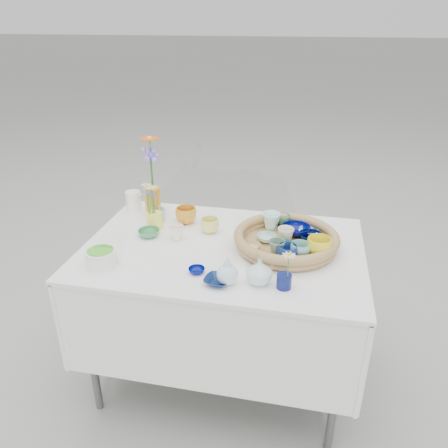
% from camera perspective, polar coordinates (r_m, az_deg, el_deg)
% --- Properties ---
extents(ground, '(80.00, 80.00, 0.00)m').
position_cam_1_polar(ground, '(2.45, -0.10, -18.87)').
color(ground, gray).
extents(display_table, '(1.26, 0.86, 0.77)m').
position_cam_1_polar(display_table, '(2.45, -0.10, -18.87)').
color(display_table, white).
rests_on(display_table, ground).
extents(wicker_tray, '(0.47, 0.47, 0.08)m').
position_cam_1_polar(wicker_tray, '(1.99, 8.12, -2.08)').
color(wicker_tray, '#9C734C').
rests_on(wicker_tray, display_table).
extents(tray_ceramic_0, '(0.17, 0.17, 0.04)m').
position_cam_1_polar(tray_ceramic_0, '(2.08, 9.39, -0.79)').
color(tray_ceramic_0, '#030957').
rests_on(tray_ceramic_0, wicker_tray).
extents(tray_ceramic_1, '(0.14, 0.14, 0.03)m').
position_cam_1_polar(tray_ceramic_1, '(2.04, 11.20, -1.62)').
color(tray_ceramic_1, '#010B3A').
rests_on(tray_ceramic_1, wicker_tray).
extents(tray_ceramic_2, '(0.13, 0.13, 0.09)m').
position_cam_1_polar(tray_ceramic_2, '(1.90, 12.30, -2.97)').
color(tray_ceramic_2, yellow).
rests_on(tray_ceramic_2, wicker_tray).
extents(tray_ceramic_3, '(0.11, 0.11, 0.03)m').
position_cam_1_polar(tray_ceramic_3, '(1.94, 8.11, -2.99)').
color(tray_ceramic_3, '#3A744D').
rests_on(tray_ceramic_3, wicker_tray).
extents(tray_ceramic_4, '(0.08, 0.08, 0.07)m').
position_cam_1_polar(tray_ceramic_4, '(1.89, 6.90, -3.07)').
color(tray_ceramic_4, slate).
rests_on(tray_ceramic_4, wicker_tray).
extents(tray_ceramic_5, '(0.12, 0.12, 0.03)m').
position_cam_1_polar(tray_ceramic_5, '(2.01, 5.60, -1.83)').
color(tray_ceramic_5, '#9FC7B3').
rests_on(tray_ceramic_5, wicker_tray).
extents(tray_ceramic_6, '(0.10, 0.10, 0.08)m').
position_cam_1_polar(tray_ceramic_6, '(2.11, 6.19, 0.38)').
color(tray_ceramic_6, '#C6FCE8').
rests_on(tray_ceramic_6, wicker_tray).
extents(tray_ceramic_7, '(0.08, 0.08, 0.07)m').
position_cam_1_polar(tray_ceramic_7, '(2.00, 8.04, -1.45)').
color(tray_ceramic_7, beige).
rests_on(tray_ceramic_7, wicker_tray).
extents(tray_ceramic_8, '(0.11, 0.11, 0.02)m').
position_cam_1_polar(tray_ceramic_8, '(2.10, 11.02, -0.92)').
color(tray_ceramic_8, '#8EBBF2').
rests_on(tray_ceramic_8, wicker_tray).
extents(tray_ceramic_9, '(0.12, 0.12, 0.07)m').
position_cam_1_polar(tray_ceramic_9, '(1.85, 8.25, -3.75)').
color(tray_ceramic_9, navy).
rests_on(tray_ceramic_9, wicker_tray).
extents(tray_ceramic_10, '(0.09, 0.09, 0.03)m').
position_cam_1_polar(tray_ceramic_10, '(1.92, 3.48, -3.03)').
color(tray_ceramic_10, tan).
rests_on(tray_ceramic_10, wicker_tray).
extents(tray_ceramic_11, '(0.09, 0.09, 0.07)m').
position_cam_1_polar(tray_ceramic_11, '(1.88, 9.91, -3.43)').
color(tray_ceramic_11, '#78BCB6').
rests_on(tray_ceramic_11, wicker_tray).
extents(tray_ceramic_12, '(0.07, 0.07, 0.06)m').
position_cam_1_polar(tray_ceramic_12, '(2.14, 7.77, 0.42)').
color(tray_ceramic_12, '#427F55').
rests_on(tray_ceramic_12, wicker_tray).
extents(loose_ceramic_0, '(0.14, 0.14, 0.08)m').
position_cam_1_polar(loose_ceramic_0, '(2.21, -4.98, 1.14)').
color(loose_ceramic_0, orange).
rests_on(loose_ceramic_0, display_table).
extents(loose_ceramic_1, '(0.11, 0.11, 0.07)m').
position_cam_1_polar(loose_ceramic_1, '(2.11, -1.87, -0.19)').
color(loose_ceramic_1, '#E1E168').
rests_on(loose_ceramic_1, display_table).
extents(loose_ceramic_2, '(0.12, 0.12, 0.03)m').
position_cam_1_polar(loose_ceramic_2, '(2.11, -9.79, -1.17)').
color(loose_ceramic_2, '#34874A').
rests_on(loose_ceramic_2, display_table).
extents(loose_ceramic_3, '(0.08, 0.08, 0.07)m').
position_cam_1_polar(loose_ceramic_3, '(2.06, -6.21, -1.10)').
color(loose_ceramic_3, white).
rests_on(loose_ceramic_3, display_table).
extents(loose_ceramic_4, '(0.08, 0.08, 0.02)m').
position_cam_1_polar(loose_ceramic_4, '(1.80, -3.59, -6.07)').
color(loose_ceramic_4, '#000968').
rests_on(loose_ceramic_4, display_table).
extents(loose_ceramic_5, '(0.08, 0.08, 0.06)m').
position_cam_1_polar(loose_ceramic_5, '(2.26, -8.57, 1.24)').
color(loose_ceramic_5, silver).
rests_on(loose_ceramic_5, display_table).
extents(loose_ceramic_6, '(0.12, 0.12, 0.03)m').
position_cam_1_polar(loose_ceramic_6, '(1.73, -0.87, -7.41)').
color(loose_ceramic_6, '#0A1E4B').
rests_on(loose_ceramic_6, display_table).
extents(fluted_bowl, '(0.14, 0.14, 0.07)m').
position_cam_1_polar(fluted_bowl, '(1.91, -15.73, -4.24)').
color(fluted_bowl, white).
rests_on(fluted_bowl, display_table).
extents(bud_vase_paleblue, '(0.11, 0.11, 0.13)m').
position_cam_1_polar(bud_vase_paleblue, '(1.70, 0.44, -5.95)').
color(bud_vase_paleblue, silver).
rests_on(bud_vase_paleblue, display_table).
extents(bud_vase_seafoam, '(0.12, 0.12, 0.11)m').
position_cam_1_polar(bud_vase_seafoam, '(1.71, 4.63, -6.15)').
color(bud_vase_seafoam, silver).
rests_on(bud_vase_seafoam, display_table).
extents(bud_vase_cobalt, '(0.08, 0.08, 0.06)m').
position_cam_1_polar(bud_vase_cobalt, '(1.71, 7.84, -7.41)').
color(bud_vase_cobalt, '#0B1352').
rests_on(bud_vase_cobalt, display_table).
extents(single_daisy, '(0.07, 0.07, 0.11)m').
position_cam_1_polar(single_daisy, '(1.66, 8.39, -5.46)').
color(single_daisy, white).
rests_on(single_daisy, bud_vase_cobalt).
extents(tall_vase_yellow, '(0.09, 0.09, 0.15)m').
position_cam_1_polar(tall_vase_yellow, '(2.30, -9.28, 2.90)').
color(tall_vase_yellow, orange).
rests_on(tall_vase_yellow, display_table).
extents(gerbera, '(0.11, 0.11, 0.28)m').
position_cam_1_polar(gerbera, '(2.23, -9.45, 7.75)').
color(gerbera, '#FF5D0A').
rests_on(gerbera, tall_vase_yellow).
extents(hydrangea, '(0.09, 0.09, 0.25)m').
position_cam_1_polar(hydrangea, '(2.23, -9.50, 6.67)').
color(hydrangea, '#544BCC').
rests_on(hydrangea, tall_vase_yellow).
extents(white_pitcher, '(0.13, 0.10, 0.11)m').
position_cam_1_polar(white_pitcher, '(2.39, -11.75, 2.97)').
color(white_pitcher, white).
rests_on(white_pitcher, display_table).
extents(daisy_cup, '(0.08, 0.08, 0.08)m').
position_cam_1_polar(daisy_cup, '(2.17, -9.06, 0.47)').
color(daisy_cup, '#FFF650').
rests_on(daisy_cup, display_table).
extents(daisy_posy, '(0.10, 0.10, 0.14)m').
position_cam_1_polar(daisy_posy, '(2.12, -9.71, 3.11)').
color(daisy_posy, silver).
rests_on(daisy_posy, daisy_cup).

